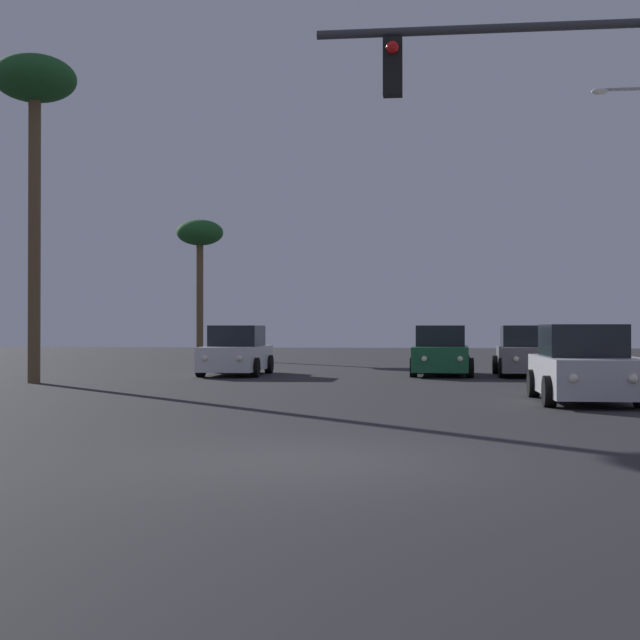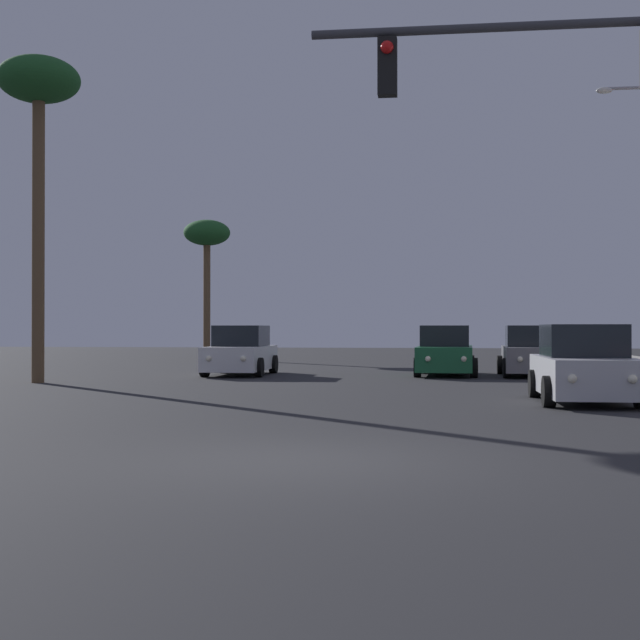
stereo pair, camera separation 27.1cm
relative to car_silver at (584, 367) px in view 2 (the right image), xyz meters
The scene contains 7 objects.
ground_plane 10.24m from the car_silver, 117.44° to the right, with size 120.00×120.00×0.00m, color #28282B.
car_silver is the anchor object (origin of this frame).
car_grey 10.48m from the car_silver, 90.05° to the left, with size 2.04×4.34×1.68m.
car_white 13.88m from the car_silver, 134.50° to the left, with size 2.04×4.31×1.68m.
car_green 10.94m from the car_silver, 105.06° to the left, with size 2.04×4.34×1.68m.
palm_tree_far 29.52m from the car_silver, 120.75° to the left, with size 2.40×2.40×7.16m.
palm_tree_near 17.20m from the car_silver, 161.39° to the left, with size 2.40×2.40×9.53m.
Camera 2 is at (1.54, -10.66, 1.61)m, focal length 50.00 mm.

